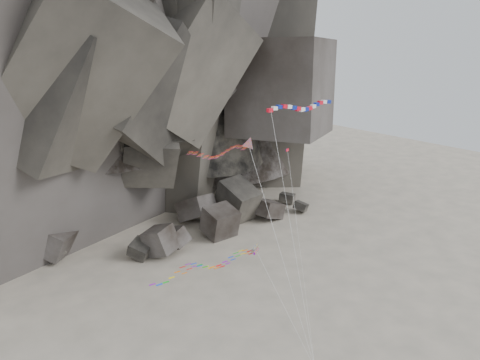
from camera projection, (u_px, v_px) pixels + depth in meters
ground at (247, 337)px, 62.01m from camera, size 260.00×260.00×0.00m
headland at (57, 20)px, 103.84m from camera, size 110.00×70.00×84.00m
boulder_field at (197, 221)px, 94.78m from camera, size 60.37×18.64×9.68m
delta_kite at (217, 152)px, 54.29m from camera, size 9.16×13.41×25.28m
banner_kite at (301, 108)px, 60.63m from camera, size 14.11×13.31×28.69m
parafoil_kite at (202, 266)px, 53.30m from camera, size 15.80×10.41×12.40m
pennant_kite at (294, 204)px, 57.85m from camera, size 5.50×11.66×23.21m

